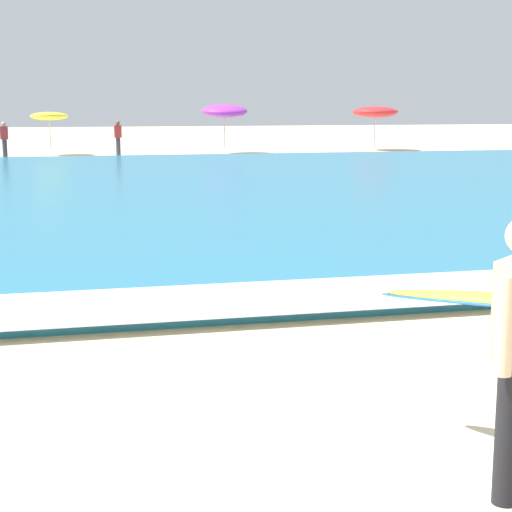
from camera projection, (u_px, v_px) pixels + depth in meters
ground_plane at (199, 512)px, 4.98m from camera, size 160.00×160.00×0.00m
sea at (85, 191)px, 22.30m from camera, size 120.00×28.00×0.14m
surf_foam at (129, 305)px, 9.46m from camera, size 120.00×1.69×0.01m
beach_umbrella_1 at (49, 116)px, 38.14m from camera, size 1.72×1.74×1.99m
beach_umbrella_2 at (225, 111)px, 39.32m from camera, size 2.14×2.19×2.36m
beach_umbrella_3 at (375, 112)px, 42.04m from camera, size 2.26×2.26×2.18m
beachgoer_near_row_left at (118, 137)px, 37.23m from camera, size 0.32×0.20×1.58m
beachgoer_near_row_mid at (4, 139)px, 35.44m from camera, size 0.32×0.20×1.58m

